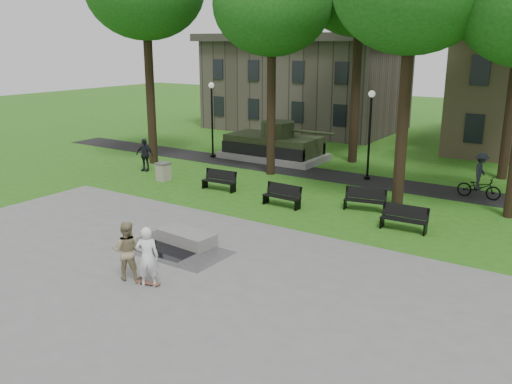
# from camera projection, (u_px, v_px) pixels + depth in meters

# --- Properties ---
(ground) EXTENTS (120.00, 120.00, 0.00)m
(ground) POSITION_uv_depth(u_px,v_px,m) (221.00, 247.00, 19.50)
(ground) COLOR #285D16
(ground) RESTS_ON ground
(plaza) EXTENTS (22.00, 16.00, 0.02)m
(plaza) POSITION_uv_depth(u_px,v_px,m) (116.00, 299.00, 15.49)
(plaza) COLOR gray
(plaza) RESTS_ON ground
(footpath) EXTENTS (44.00, 2.60, 0.01)m
(footpath) POSITION_uv_depth(u_px,v_px,m) (356.00, 179.00, 29.13)
(footpath) COLOR black
(footpath) RESTS_ON ground
(building_left) EXTENTS (15.00, 10.00, 7.20)m
(building_left) POSITION_uv_depth(u_px,v_px,m) (306.00, 86.00, 45.68)
(building_left) COLOR #4C443D
(building_left) RESTS_ON ground
(tree_1) EXTENTS (6.20, 6.20, 11.63)m
(tree_1) POSITION_uv_depth(u_px,v_px,m) (272.00, 5.00, 27.94)
(tree_1) COLOR black
(tree_1) RESTS_ON ground
(lamp_left) EXTENTS (0.36, 0.36, 4.73)m
(lamp_left) POSITION_uv_depth(u_px,v_px,m) (212.00, 114.00, 33.97)
(lamp_left) COLOR black
(lamp_left) RESTS_ON ground
(lamp_mid) EXTENTS (0.36, 0.36, 4.73)m
(lamp_mid) POSITION_uv_depth(u_px,v_px,m) (370.00, 128.00, 28.36)
(lamp_mid) COLOR black
(lamp_mid) RESTS_ON ground
(tank_monument) EXTENTS (7.45, 3.40, 2.40)m
(tank_monument) POSITION_uv_depth(u_px,v_px,m) (274.00, 146.00, 33.96)
(tank_monument) COLOR gray
(tank_monument) RESTS_ON ground
(puddle) EXTENTS (2.20, 1.20, 0.00)m
(puddle) POSITION_uv_depth(u_px,v_px,m) (165.00, 251.00, 19.08)
(puddle) COLOR black
(puddle) RESTS_ON plaza
(concrete_block) EXTENTS (2.28, 1.18, 0.45)m
(concrete_block) POSITION_uv_depth(u_px,v_px,m) (187.00, 237.00, 19.75)
(concrete_block) COLOR gray
(concrete_block) RESTS_ON plaza
(skateboard) EXTENTS (0.81, 0.37, 0.07)m
(skateboard) POSITION_uv_depth(u_px,v_px,m) (148.00, 284.00, 16.41)
(skateboard) COLOR brown
(skateboard) RESTS_ON plaza
(skateboarder) EXTENTS (0.81, 0.78, 1.87)m
(skateboarder) POSITION_uv_depth(u_px,v_px,m) (147.00, 257.00, 16.10)
(skateboarder) COLOR white
(skateboarder) RESTS_ON plaza
(friend_watching) EXTENTS (1.13, 1.05, 1.86)m
(friend_watching) POSITION_uv_depth(u_px,v_px,m) (127.00, 250.00, 16.60)
(friend_watching) COLOR #9B8A64
(friend_watching) RESTS_ON plaza
(pedestrian_walker) EXTENTS (1.16, 0.67, 1.86)m
(pedestrian_walker) POSITION_uv_depth(u_px,v_px,m) (145.00, 155.00, 30.81)
(pedestrian_walker) COLOR black
(pedestrian_walker) RESTS_ON ground
(cyclist) EXTENTS (1.99, 1.13, 2.18)m
(cyclist) POSITION_uv_depth(u_px,v_px,m) (480.00, 180.00, 25.39)
(cyclist) COLOR black
(cyclist) RESTS_ON ground
(park_bench_0) EXTENTS (1.82, 0.61, 1.00)m
(park_bench_0) POSITION_uv_depth(u_px,v_px,m) (220.00, 180.00, 26.91)
(park_bench_0) COLOR black
(park_bench_0) RESTS_ON ground
(park_bench_1) EXTENTS (1.82, 0.60, 1.00)m
(park_bench_1) POSITION_uv_depth(u_px,v_px,m) (283.00, 195.00, 24.22)
(park_bench_1) COLOR black
(park_bench_1) RESTS_ON ground
(park_bench_2) EXTENTS (1.85, 0.88, 1.00)m
(park_bench_2) POSITION_uv_depth(u_px,v_px,m) (366.00, 199.00, 23.61)
(park_bench_2) COLOR black
(park_bench_2) RESTS_ON ground
(park_bench_3) EXTENTS (1.82, 0.61, 1.00)m
(park_bench_3) POSITION_uv_depth(u_px,v_px,m) (405.00, 218.00, 21.09)
(park_bench_3) COLOR black
(park_bench_3) RESTS_ON ground
(trash_bin) EXTENTS (0.71, 0.71, 0.96)m
(trash_bin) POSITION_uv_depth(u_px,v_px,m) (163.00, 171.00, 28.79)
(trash_bin) COLOR gray
(trash_bin) RESTS_ON ground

